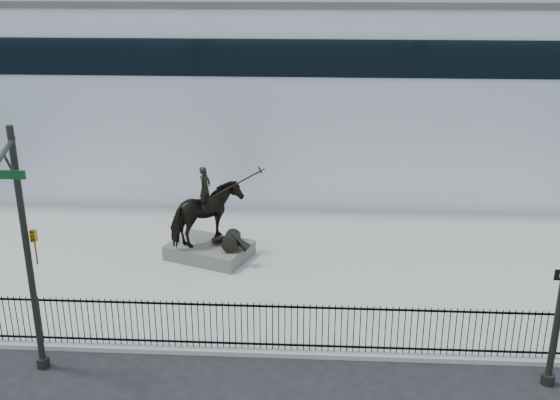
{
  "coord_description": "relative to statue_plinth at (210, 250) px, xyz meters",
  "views": [
    {
      "loc": [
        0.6,
        -15.25,
        10.73
      ],
      "look_at": [
        -0.61,
        6.0,
        3.08
      ],
      "focal_mm": 42.0,
      "sensor_mm": 36.0,
      "label": 1
    }
  ],
  "objects": [
    {
      "name": "ground",
      "position": [
        3.41,
        -7.5,
        -0.43
      ],
      "size": [
        120.0,
        120.0,
        0.0
      ],
      "primitive_type": "plane",
      "color": "black",
      "rests_on": "ground"
    },
    {
      "name": "picket_fence",
      "position": [
        3.41,
        -6.25,
        0.48
      ],
      "size": [
        22.1,
        0.1,
        1.5
      ],
      "color": "black",
      "rests_on": "plaza"
    },
    {
      "name": "traffic_signal_left",
      "position": [
        -3.34,
        -8.12,
        3.6
      ],
      "size": [
        1.52,
        4.84,
        7.0
      ],
      "color": "black",
      "rests_on": "ground"
    },
    {
      "name": "building",
      "position": [
        3.41,
        12.5,
        4.07
      ],
      "size": [
        44.0,
        14.0,
        9.0
      ],
      "primitive_type": "cube",
      "color": "silver",
      "rests_on": "ground"
    },
    {
      "name": "equestrian_statue",
      "position": [
        0.05,
        -0.02,
        1.44
      ],
      "size": [
        3.55,
        2.9,
        3.2
      ],
      "rotation": [
        0.0,
        0.0,
        -0.37
      ],
      "color": "black",
      "rests_on": "statue_plinth"
    },
    {
      "name": "statue_plinth",
      "position": [
        0.0,
        0.0,
        0.0
      ],
      "size": [
        3.48,
        2.96,
        0.55
      ],
      "primitive_type": "cube",
      "rotation": [
        0.0,
        0.0,
        -0.37
      ],
      "color": "#4F4D49",
      "rests_on": "plaza"
    },
    {
      "name": "plaza",
      "position": [
        3.41,
        -0.5,
        -0.35
      ],
      "size": [
        30.0,
        12.0,
        0.15
      ],
      "primitive_type": "cube",
      "color": "#979694",
      "rests_on": "ground"
    }
  ]
}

